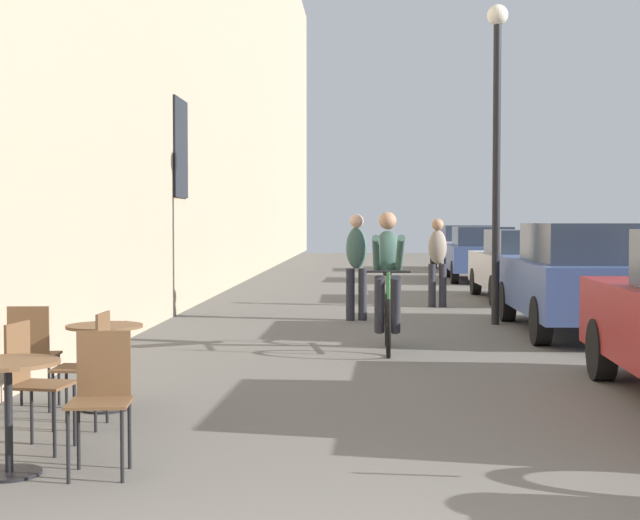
{
  "coord_description": "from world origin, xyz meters",
  "views": [
    {
      "loc": [
        -0.01,
        -3.11,
        1.59
      ],
      "look_at": [
        -0.73,
        11.81,
        0.97
      ],
      "focal_mm": 52.01,
      "sensor_mm": 36.0,
      "label": 1
    }
  ],
  "objects_px": {
    "cafe_chair_near_toward_street": "(32,376)",
    "cafe_table_mid": "(105,348)",
    "cafe_chair_mid_toward_street": "(90,361)",
    "pedestrian_near": "(357,261)",
    "cyclist_on_bicycle": "(388,284)",
    "cafe_table_near": "(8,392)",
    "parked_car_fifth": "(462,247)",
    "pedestrian_mid": "(438,257)",
    "street_lamp": "(497,123)",
    "cafe_chair_mid_toward_wall": "(32,350)",
    "parked_car_second": "(583,276)",
    "cafe_chair_near_toward_wall": "(101,392)",
    "parked_car_third": "(524,264)",
    "parked_car_fourth": "(480,253)"
  },
  "relations": [
    {
      "from": "cafe_chair_near_toward_wall",
      "to": "parked_car_third",
      "type": "bearing_deg",
      "value": 69.59
    },
    {
      "from": "cafe_chair_near_toward_street",
      "to": "parked_car_second",
      "type": "bearing_deg",
      "value": 52.3
    },
    {
      "from": "cafe_chair_mid_toward_wall",
      "to": "parked_car_fifth",
      "type": "bearing_deg",
      "value": 75.27
    },
    {
      "from": "cafe_chair_near_toward_wall",
      "to": "cafe_chair_mid_toward_wall",
      "type": "relative_size",
      "value": 1.0
    },
    {
      "from": "cafe_chair_near_toward_street",
      "to": "parked_car_fourth",
      "type": "relative_size",
      "value": 0.22
    },
    {
      "from": "cafe_chair_near_toward_wall",
      "to": "street_lamp",
      "type": "distance_m",
      "value": 9.75
    },
    {
      "from": "cafe_chair_near_toward_street",
      "to": "pedestrian_mid",
      "type": "xyz_separation_m",
      "value": [
        3.66,
        10.98,
        0.41
      ]
    },
    {
      "from": "cafe_table_near",
      "to": "pedestrian_mid",
      "type": "distance_m",
      "value": 12.14
    },
    {
      "from": "cafe_chair_mid_toward_street",
      "to": "street_lamp",
      "type": "distance_m",
      "value": 8.85
    },
    {
      "from": "cafe_table_mid",
      "to": "cafe_chair_near_toward_wall",
      "type": "bearing_deg",
      "value": -74.72
    },
    {
      "from": "cafe_chair_mid_toward_wall",
      "to": "pedestrian_mid",
      "type": "height_order",
      "value": "pedestrian_mid"
    },
    {
      "from": "street_lamp",
      "to": "parked_car_fifth",
      "type": "bearing_deg",
      "value": 85.81
    },
    {
      "from": "parked_car_fourth",
      "to": "cafe_table_near",
      "type": "bearing_deg",
      "value": -105.45
    },
    {
      "from": "cafe_chair_near_toward_street",
      "to": "cyclist_on_bicycle",
      "type": "height_order",
      "value": "cyclist_on_bicycle"
    },
    {
      "from": "cafe_table_mid",
      "to": "parked_car_fourth",
      "type": "height_order",
      "value": "parked_car_fourth"
    },
    {
      "from": "parked_car_third",
      "to": "cafe_chair_near_toward_wall",
      "type": "bearing_deg",
      "value": -110.41
    },
    {
      "from": "pedestrian_near",
      "to": "cafe_table_near",
      "type": "bearing_deg",
      "value": -102.85
    },
    {
      "from": "cafe_table_near",
      "to": "cafe_chair_mid_toward_wall",
      "type": "height_order",
      "value": "cafe_chair_mid_toward_wall"
    },
    {
      "from": "cafe_chair_mid_toward_wall",
      "to": "cafe_table_near",
      "type": "bearing_deg",
      "value": -73.99
    },
    {
      "from": "cafe_chair_mid_toward_street",
      "to": "pedestrian_mid",
      "type": "distance_m",
      "value": 10.83
    },
    {
      "from": "pedestrian_near",
      "to": "parked_car_fourth",
      "type": "xyz_separation_m",
      "value": [
        3.24,
        10.1,
        -0.21
      ]
    },
    {
      "from": "cafe_chair_mid_toward_street",
      "to": "pedestrian_near",
      "type": "xyz_separation_m",
      "value": [
        1.99,
        7.86,
        0.44
      ]
    },
    {
      "from": "cafe_chair_mid_toward_street",
      "to": "pedestrian_near",
      "type": "height_order",
      "value": "pedestrian_near"
    },
    {
      "from": "cafe_chair_mid_toward_street",
      "to": "pedestrian_near",
      "type": "distance_m",
      "value": 8.12
    },
    {
      "from": "street_lamp",
      "to": "parked_car_fourth",
      "type": "distance_m",
      "value": 10.9
    },
    {
      "from": "pedestrian_mid",
      "to": "cafe_table_near",
      "type": "bearing_deg",
      "value": -107.17
    },
    {
      "from": "cafe_table_mid",
      "to": "pedestrian_mid",
      "type": "bearing_deg",
      "value": 69.69
    },
    {
      "from": "cafe_table_near",
      "to": "cafe_chair_mid_toward_street",
      "type": "distance_m",
      "value": 1.35
    },
    {
      "from": "pedestrian_near",
      "to": "cafe_table_mid",
      "type": "bearing_deg",
      "value": -106.01
    },
    {
      "from": "parked_car_fourth",
      "to": "parked_car_third",
      "type": "bearing_deg",
      "value": -89.11
    },
    {
      "from": "cafe_chair_near_toward_wall",
      "to": "cafe_table_mid",
      "type": "distance_m",
      "value": 2.01
    },
    {
      "from": "pedestrian_mid",
      "to": "parked_car_fourth",
      "type": "bearing_deg",
      "value": 77.2
    },
    {
      "from": "parked_car_fifth",
      "to": "cafe_table_mid",
      "type": "bearing_deg",
      "value": -103.36
    },
    {
      "from": "street_lamp",
      "to": "parked_car_fifth",
      "type": "height_order",
      "value": "street_lamp"
    },
    {
      "from": "cafe_chair_mid_toward_wall",
      "to": "parked_car_fourth",
      "type": "xyz_separation_m",
      "value": [
        5.89,
        17.37,
        0.24
      ]
    },
    {
      "from": "cafe_chair_near_toward_street",
      "to": "parked_car_fourth",
      "type": "xyz_separation_m",
      "value": [
        5.41,
        18.69,
        0.24
      ]
    },
    {
      "from": "street_lamp",
      "to": "cafe_chair_mid_toward_street",
      "type": "bearing_deg",
      "value": -119.28
    },
    {
      "from": "pedestrian_mid",
      "to": "street_lamp",
      "type": "height_order",
      "value": "street_lamp"
    },
    {
      "from": "cafe_table_near",
      "to": "parked_car_fifth",
      "type": "bearing_deg",
      "value": 77.61
    },
    {
      "from": "cafe_chair_mid_toward_wall",
      "to": "parked_car_second",
      "type": "xyz_separation_m",
      "value": [
        5.88,
        5.66,
        0.29
      ]
    },
    {
      "from": "cafe_chair_near_toward_street",
      "to": "cafe_chair_mid_toward_wall",
      "type": "distance_m",
      "value": 1.41
    },
    {
      "from": "cyclist_on_bicycle",
      "to": "cafe_chair_mid_toward_street",
      "type": "bearing_deg",
      "value": -118.19
    },
    {
      "from": "cafe_chair_near_toward_street",
      "to": "parked_car_fourth",
      "type": "distance_m",
      "value": 19.46
    },
    {
      "from": "cafe_chair_mid_toward_street",
      "to": "cyclist_on_bicycle",
      "type": "distance_m",
      "value": 5.09
    },
    {
      "from": "street_lamp",
      "to": "parked_car_fifth",
      "type": "xyz_separation_m",
      "value": [
        1.17,
        15.94,
        -2.35
      ]
    },
    {
      "from": "pedestrian_near",
      "to": "parked_car_fourth",
      "type": "height_order",
      "value": "pedestrian_near"
    },
    {
      "from": "cafe_table_near",
      "to": "parked_car_third",
      "type": "xyz_separation_m",
      "value": [
        5.43,
        13.15,
        0.22
      ]
    },
    {
      "from": "cafe_chair_mid_toward_street",
      "to": "cyclist_on_bicycle",
      "type": "height_order",
      "value": "cyclist_on_bicycle"
    },
    {
      "from": "street_lamp",
      "to": "parked_car_third",
      "type": "height_order",
      "value": "street_lamp"
    },
    {
      "from": "cafe_chair_near_toward_street",
      "to": "cafe_table_mid",
      "type": "bearing_deg",
      "value": 85.37
    }
  ]
}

